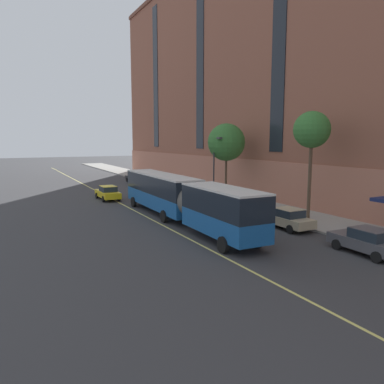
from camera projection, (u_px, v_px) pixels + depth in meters
ground_plane at (215, 234)px, 26.63m from camera, size 260.00×260.00×0.00m
sidewalk at (289, 213)px, 33.57m from camera, size 5.48×160.00×0.15m
city_bus at (180, 197)px, 30.05m from camera, size 2.97×20.77×3.58m
parked_car_champagne_0 at (287, 218)px, 28.05m from camera, size 1.98×4.46×1.56m
parked_car_black_1 at (135, 177)px, 58.53m from camera, size 2.04×4.51×1.56m
parked_car_darkgray_3 at (367, 241)px, 21.74m from camera, size 2.03×4.52×1.56m
parked_car_silver_4 at (202, 195)px, 39.84m from camera, size 2.01×4.59×1.56m
parked_car_navy_5 at (167, 186)px, 47.78m from camera, size 2.02×4.52×1.56m
parked_car_champagne_7 at (240, 205)px, 33.56m from camera, size 1.97×4.25×1.56m
taxi_cab at (108, 193)px, 41.69m from camera, size 1.99×4.75×1.56m
street_tree_mid_block at (312, 131)px, 29.83m from camera, size 2.94×2.94×8.76m
street_tree_far_uptown at (226, 142)px, 41.09m from camera, size 4.12×4.12×8.27m
street_lamp at (215, 161)px, 40.28m from camera, size 0.36×1.48×6.82m
lane_centerline at (168, 228)px, 28.25m from camera, size 0.16×140.00×0.01m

